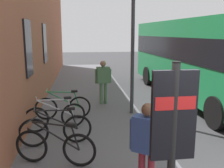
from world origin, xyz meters
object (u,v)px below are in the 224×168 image
pedestrian_crossing_street (147,141)px  street_lamp (133,20)px  bicycle_under_window (63,107)px  pedestrian_near_bus (103,78)px  bicycle_beside_lamp (55,116)px  transit_info_sign (173,128)px  bicycle_end_of_row (55,147)px  bicycle_mid_rack (56,130)px  city_bus (200,55)px

pedestrian_crossing_street → street_lamp: bearing=-8.4°
bicycle_under_window → street_lamp: (0.35, -2.30, 2.73)m
street_lamp → pedestrian_near_bus: bearing=34.0°
bicycle_beside_lamp → transit_info_sign: size_ratio=0.72×
transit_info_sign → pedestrian_crossing_street: bearing=2.2°
bicycle_end_of_row → bicycle_under_window: (2.91, 0.02, 0.00)m
bicycle_end_of_row → bicycle_mid_rack: 0.98m
transit_info_sign → city_bus: bearing=-27.8°
bicycle_beside_lamp → pedestrian_near_bus: size_ratio=1.03×
bicycle_under_window → pedestrian_crossing_street: bearing=-158.7°
bicycle_mid_rack → bicycle_under_window: (1.94, -0.05, 0.00)m
bicycle_end_of_row → city_bus: (5.20, -5.58, 1.41)m
bicycle_mid_rack → city_bus: city_bus is taller
bicycle_under_window → transit_info_sign: 5.57m
bicycle_beside_lamp → bicycle_end_of_row: bearing=-174.8°
bicycle_beside_lamp → transit_info_sign: bearing=-156.8°
bicycle_end_of_row → bicycle_beside_lamp: 2.01m
street_lamp → bicycle_under_window: bearing=98.7°
city_bus → bicycle_beside_lamp: bearing=119.1°
bicycle_under_window → pedestrian_near_bus: size_ratio=1.06×
bicycle_beside_lamp → pedestrian_near_bus: (2.55, -1.59, 0.63)m
bicycle_end_of_row → bicycle_under_window: 2.91m
city_bus → street_lamp: size_ratio=2.01×
transit_info_sign → street_lamp: size_ratio=0.46×
bicycle_end_of_row → city_bus: 7.75m
transit_info_sign → pedestrian_near_bus: (6.81, 0.24, -0.57)m
pedestrian_crossing_street → bicycle_beside_lamp: bearing=28.8°
bicycle_beside_lamp → street_lamp: street_lamp is taller
pedestrian_near_bus → city_bus: bearing=-81.0°
pedestrian_near_bus → street_lamp: bearing=-146.0°
city_bus → pedestrian_near_bus: 4.29m
city_bus → street_lamp: street_lamp is taller
bicycle_end_of_row → street_lamp: street_lamp is taller
bicycle_beside_lamp → city_bus: 6.74m
bicycle_beside_lamp → bicycle_under_window: bearing=-10.0°
bicycle_end_of_row → bicycle_mid_rack: bearing=3.9°
bicycle_end_of_row → pedestrian_near_bus: 4.80m
transit_info_sign → pedestrian_crossing_street: 1.17m
bicycle_mid_rack → pedestrian_near_bus: 3.91m
bicycle_end_of_row → bicycle_beside_lamp: same height
bicycle_end_of_row → transit_info_sign: size_ratio=0.71×
bicycle_end_of_row → transit_info_sign: (-2.26, -1.65, 1.21)m
transit_info_sign → street_lamp: 5.76m
bicycle_under_window → pedestrian_crossing_street: 4.52m
bicycle_under_window → street_lamp: size_ratio=0.34×
bicycle_mid_rack → pedestrian_near_bus: size_ratio=1.05×
bicycle_mid_rack → pedestrian_crossing_street: bearing=-143.1°
bicycle_beside_lamp → pedestrian_crossing_street: bearing=-151.2°
bicycle_beside_lamp → transit_info_sign: transit_info_sign is taller
transit_info_sign → bicycle_end_of_row: bearing=36.1°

